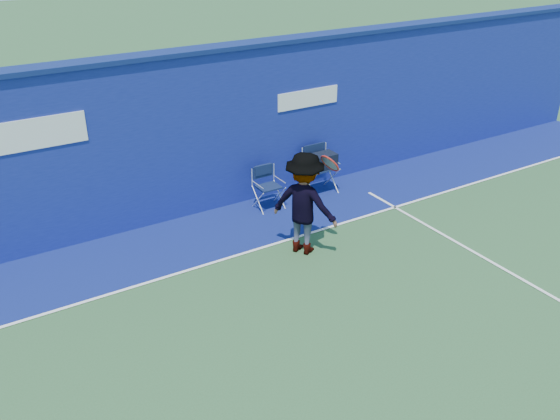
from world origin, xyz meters
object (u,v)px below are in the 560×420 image
directors_chair_right (320,174)px  tennis_player (304,203)px  water_bottle (295,199)px  directors_chair_left (268,195)px

directors_chair_right → tennis_player: bearing=-131.6°
water_bottle → tennis_player: bearing=-118.2°
directors_chair_left → tennis_player: tennis_player is taller
directors_chair_left → directors_chair_right: 1.29m
water_bottle → tennis_player: 1.90m
directors_chair_left → tennis_player: size_ratio=0.47×
directors_chair_left → tennis_player: bearing=-100.5°
directors_chair_right → tennis_player: tennis_player is taller
directors_chair_left → water_bottle: bearing=-22.2°
directors_chair_left → directors_chair_right: size_ratio=0.86×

